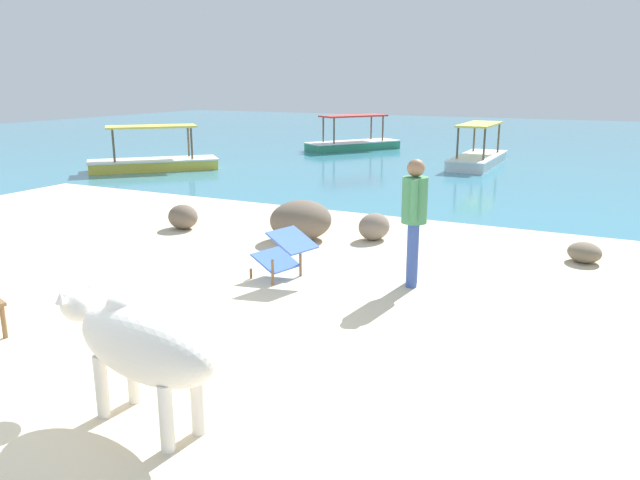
{
  "coord_description": "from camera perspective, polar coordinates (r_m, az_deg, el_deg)",
  "views": [
    {
      "loc": [
        3.69,
        -4.08,
        2.61
      ],
      "look_at": [
        0.19,
        3.0,
        0.55
      ],
      "focal_mm": 34.76,
      "sensor_mm": 36.0,
      "label": 1
    }
  ],
  "objects": [
    {
      "name": "shore_rock_medium",
      "position": [
        10.14,
        -1.77,
        1.83
      ],
      "size": [
        1.35,
        1.36,
        0.65
      ],
      "primitive_type": "ellipsoid",
      "rotation": [
        0.0,
        0.0,
        0.85
      ],
      "color": "#6B5B4C",
      "rests_on": "sand_beach"
    },
    {
      "name": "shore_rock_flat",
      "position": [
        9.71,
        23.17,
        -1.06
      ],
      "size": [
        0.67,
        0.68,
        0.29
      ],
      "primitive_type": "ellipsoid",
      "rotation": [
        0.0,
        0.0,
        2.19
      ],
      "color": "#756651",
      "rests_on": "sand_beach"
    },
    {
      "name": "water_surface",
      "position": [
        26.47,
        18.34,
        8.22
      ],
      "size": [
        60.0,
        36.0,
        0.03
      ],
      "primitive_type": "cube",
      "color": "teal",
      "rests_on": "ground"
    },
    {
      "name": "cow",
      "position": [
        4.86,
        -16.21,
        -9.09
      ],
      "size": [
        1.8,
        0.78,
        1.0
      ],
      "rotation": [
        0.0,
        0.0,
        2.95
      ],
      "color": "silver",
      "rests_on": "sand_beach"
    },
    {
      "name": "boat_yellow",
      "position": [
        18.9,
        -15.08,
        7.07
      ],
      "size": [
        3.42,
        3.41,
        1.29
      ],
      "rotation": [
        0.0,
        0.0,
        3.92
      ],
      "color": "gold",
      "rests_on": "water_surface"
    },
    {
      "name": "shore_rock_small",
      "position": [
        11.18,
        -12.5,
        2.1
      ],
      "size": [
        0.75,
        0.72,
        0.43
      ],
      "primitive_type": "ellipsoid",
      "rotation": [
        0.0,
        0.0,
        2.65
      ],
      "color": "#6B5B4C",
      "rests_on": "sand_beach"
    },
    {
      "name": "sand_beach",
      "position": [
        6.08,
        -14.6,
        -11.09
      ],
      "size": [
        18.0,
        14.0,
        0.04
      ],
      "primitive_type": "cube",
      "color": "beige",
      "rests_on": "ground"
    },
    {
      "name": "boat_green",
      "position": [
        23.63,
        3.07,
        8.96
      ],
      "size": [
        2.99,
        3.7,
        1.29
      ],
      "rotation": [
        0.0,
        0.0,
        0.98
      ],
      "color": "#338E66",
      "rests_on": "water_surface"
    },
    {
      "name": "deck_chair_near",
      "position": [
        8.09,
        -3.35,
        -1.08
      ],
      "size": [
        0.88,
        0.72,
        0.68
      ],
      "rotation": [
        0.0,
        0.0,
        2.88
      ],
      "color": "brown",
      "rests_on": "sand_beach"
    },
    {
      "name": "boat_white",
      "position": [
        19.78,
        14.33,
        7.43
      ],
      "size": [
        1.16,
        3.67,
        1.29
      ],
      "rotation": [
        0.0,
        0.0,
        4.71
      ],
      "color": "white",
      "rests_on": "water_surface"
    },
    {
      "name": "person_standing",
      "position": [
        7.83,
        8.67,
        2.49
      ],
      "size": [
        0.32,
        0.5,
        1.62
      ],
      "rotation": [
        0.0,
        0.0,
        0.26
      ],
      "color": "#334C99",
      "rests_on": "sand_beach"
    },
    {
      "name": "shore_rock_large",
      "position": [
        10.2,
        5.01,
        1.24
      ],
      "size": [
        0.62,
        0.7,
        0.44
      ],
      "primitive_type": "ellipsoid",
      "rotation": [
        0.0,
        0.0,
        1.22
      ],
      "color": "gray",
      "rests_on": "sand_beach"
    }
  ]
}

